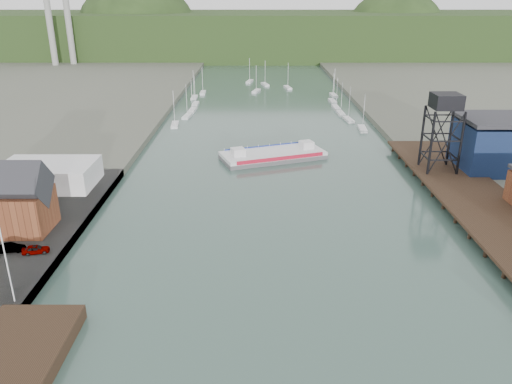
{
  "coord_description": "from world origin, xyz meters",
  "views": [
    {
      "loc": [
        -3.43,
        -41.88,
        36.6
      ],
      "look_at": [
        -3.36,
        40.29,
        4.0
      ],
      "focal_mm": 35.0,
      "sensor_mm": 36.0,
      "label": 1
    }
  ],
  "objects_px": {
    "lift_tower": "(446,106)",
    "car_west_a": "(36,249)",
    "harbor_building": "(10,204)",
    "chain_ferry": "(273,155)"
  },
  "relations": [
    {
      "from": "harbor_building",
      "to": "car_west_a",
      "type": "height_order",
      "value": "harbor_building"
    },
    {
      "from": "car_west_a",
      "to": "lift_tower",
      "type": "bearing_deg",
      "value": -77.42
    },
    {
      "from": "harbor_building",
      "to": "chain_ferry",
      "type": "relative_size",
      "value": 0.47
    },
    {
      "from": "lift_tower",
      "to": "chain_ferry",
      "type": "height_order",
      "value": "lift_tower"
    },
    {
      "from": "lift_tower",
      "to": "car_west_a",
      "type": "height_order",
      "value": "lift_tower"
    },
    {
      "from": "harbor_building",
      "to": "lift_tower",
      "type": "xyz_separation_m",
      "value": [
        77.0,
        28.0,
        9.56
      ]
    },
    {
      "from": "lift_tower",
      "to": "harbor_building",
      "type": "bearing_deg",
      "value": -160.02
    },
    {
      "from": "harbor_building",
      "to": "lift_tower",
      "type": "bearing_deg",
      "value": 19.98
    },
    {
      "from": "lift_tower",
      "to": "chain_ferry",
      "type": "distance_m",
      "value": 39.8
    },
    {
      "from": "lift_tower",
      "to": "car_west_a",
      "type": "xyz_separation_m",
      "value": [
        -70.34,
        -35.77,
        -13.41
      ]
    }
  ]
}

